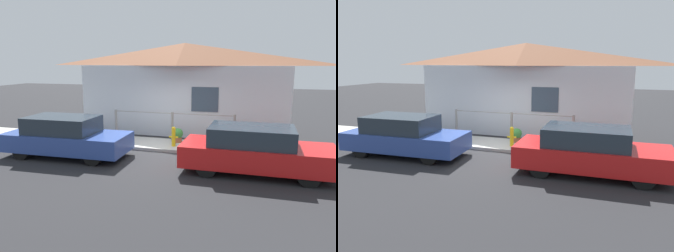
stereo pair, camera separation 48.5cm
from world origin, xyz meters
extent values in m
plane|color=#262628|center=(0.00, 0.00, 0.00)|extent=(60.00, 60.00, 0.00)
cube|color=#B2AFA8|center=(0.00, 0.81, 0.06)|extent=(24.00, 1.63, 0.11)
cube|color=silver|center=(0.00, 2.48, 1.49)|extent=(8.89, 0.12, 2.99)
cube|color=#384756|center=(1.11, 2.41, 1.64)|extent=(1.10, 0.04, 1.00)
pyramid|color=#A36647|center=(0.00, 3.52, 3.47)|extent=(9.29, 2.20, 0.95)
cylinder|color=gray|center=(-2.40, 1.48, 0.67)|extent=(0.10, 0.10, 1.11)
cylinder|color=gray|center=(0.00, 1.48, 0.67)|extent=(0.10, 0.10, 1.11)
cylinder|color=gray|center=(2.40, 1.48, 0.67)|extent=(0.10, 0.10, 1.11)
cylinder|color=gray|center=(0.00, 1.48, 1.17)|extent=(4.80, 0.03, 0.03)
cube|color=#2D4793|center=(-2.87, -1.33, 0.52)|extent=(4.18, 1.80, 0.59)
cube|color=#232D38|center=(-3.04, -1.33, 1.09)|extent=(2.31, 1.55, 0.55)
cylinder|color=black|center=(-1.61, -0.57, 0.29)|extent=(0.59, 0.22, 0.59)
cylinder|color=black|center=(-1.57, -2.02, 0.29)|extent=(0.59, 0.22, 0.59)
cylinder|color=black|center=(-4.18, -0.64, 0.29)|extent=(0.59, 0.22, 0.59)
cylinder|color=black|center=(-4.14, -2.09, 0.29)|extent=(0.59, 0.22, 0.59)
cube|color=red|center=(3.27, -1.33, 0.53)|extent=(4.27, 1.72, 0.62)
cube|color=#232D38|center=(3.10, -1.33, 1.10)|extent=(2.35, 1.51, 0.52)
cylinder|color=black|center=(4.59, -0.59, 0.29)|extent=(0.59, 0.20, 0.59)
cylinder|color=black|center=(4.60, -2.05, 0.29)|extent=(0.59, 0.20, 0.59)
cylinder|color=black|center=(1.95, -0.60, 0.29)|extent=(0.59, 0.20, 0.59)
cylinder|color=black|center=(1.96, -2.07, 0.29)|extent=(0.59, 0.20, 0.59)
cylinder|color=yellow|center=(0.32, 0.52, 0.43)|extent=(0.14, 0.14, 0.62)
sphere|color=yellow|center=(0.32, 0.52, 0.77)|extent=(0.15, 0.15, 0.15)
cylinder|color=yellow|center=(0.21, 0.52, 0.46)|extent=(0.13, 0.06, 0.06)
cylinder|color=yellow|center=(0.42, 0.52, 0.46)|extent=(0.13, 0.06, 0.06)
cylinder|color=#9E5638|center=(0.32, 1.14, 0.21)|extent=(0.30, 0.30, 0.20)
sphere|color=#387F38|center=(0.32, 1.14, 0.46)|extent=(0.40, 0.40, 0.40)
camera|label=1|loc=(3.34, -10.67, 3.17)|focal=35.00mm
camera|label=2|loc=(3.81, -10.53, 3.17)|focal=35.00mm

